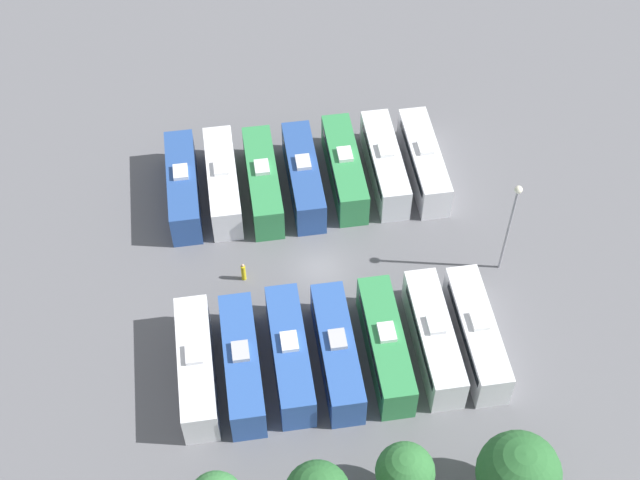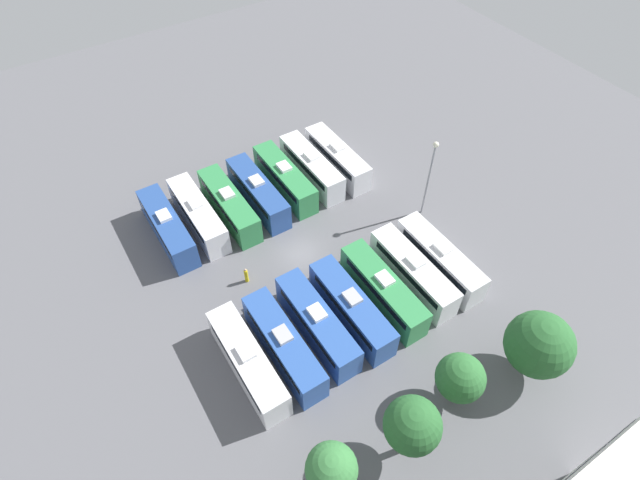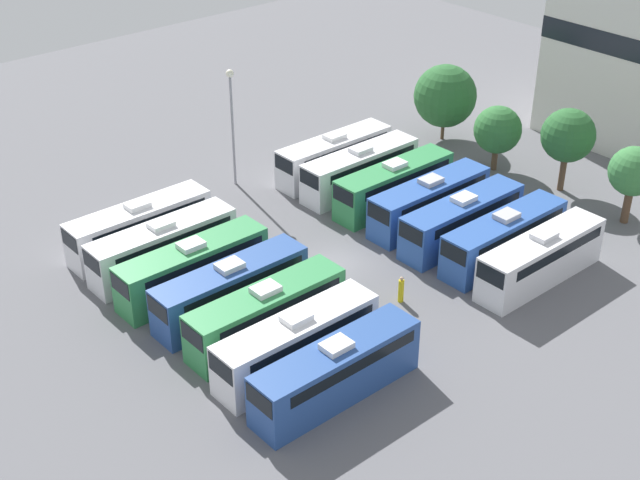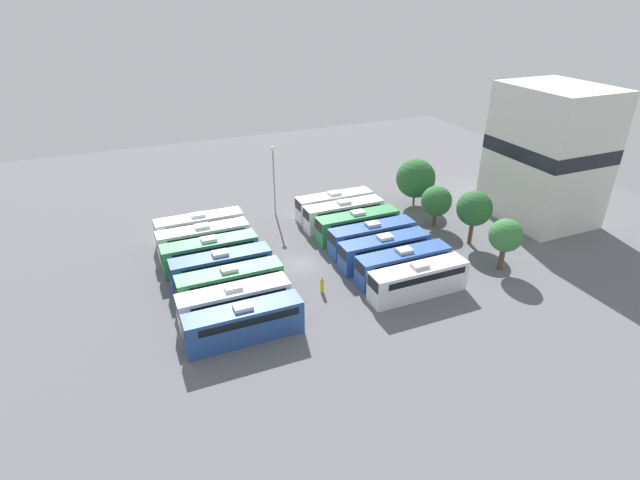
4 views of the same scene
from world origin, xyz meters
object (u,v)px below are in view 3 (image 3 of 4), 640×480
at_px(bus_2, 193,267).
at_px(bus_11, 462,219).
at_px(bus_5, 297,341).
at_px(bus_8, 360,169).
at_px(bus_4, 267,312).
at_px(depot_building, 640,39).
at_px(bus_3, 231,288).
at_px(bus_13, 541,257).
at_px(light_pole, 232,110).
at_px(tree_1, 498,130).
at_px(bus_10, 430,200).
at_px(bus_9, 394,184).
at_px(worker_person, 401,290).
at_px(bus_0, 140,226).
at_px(tree_0, 445,96).
at_px(bus_12, 504,237).
at_px(tree_3, 634,172).
at_px(bus_1, 164,245).
at_px(tree_2, 568,136).
at_px(bus_6, 337,370).
at_px(bus_7, 335,155).

bearing_deg(bus_2, bus_11, 68.52).
height_order(bus_5, bus_8, same).
distance_m(bus_2, bus_4, 7.08).
xyz_separation_m(bus_5, depot_building, (-6.60, 42.86, 6.89)).
relative_size(bus_3, depot_building, 0.60).
relative_size(bus_13, light_pole, 1.09).
bearing_deg(tree_1, bus_10, -76.05).
relative_size(bus_9, worker_person, 5.65).
relative_size(bus_0, worker_person, 5.65).
relative_size(bus_4, tree_0, 1.54).
bearing_deg(bus_12, tree_3, 77.18).
bearing_deg(bus_10, bus_0, -120.33).
height_order(bus_1, bus_8, same).
distance_m(bus_1, tree_3, 33.43).
xyz_separation_m(bus_9, tree_2, (6.74, 11.71, 2.82)).
height_order(tree_2, depot_building, depot_building).
bearing_deg(tree_3, light_pole, -142.86).
bearing_deg(bus_9, bus_10, 1.01).
distance_m(bus_13, tree_2, 14.10).
relative_size(light_pole, tree_3, 1.60).
bearing_deg(bus_4, bus_13, 68.96).
bearing_deg(bus_1, tree_0, 94.73).
xyz_separation_m(worker_person, tree_3, (3.38, 19.83, 3.22)).
height_order(bus_6, bus_7, same).
distance_m(bus_9, worker_person, 13.08).
distance_m(bus_0, bus_9, 19.10).
bearing_deg(bus_8, bus_0, -100.51).
bearing_deg(tree_2, bus_0, -114.78).
distance_m(bus_2, bus_11, 19.09).
distance_m(bus_2, bus_3, 3.62).
relative_size(bus_9, depot_building, 0.60).
distance_m(bus_9, bus_12, 10.47).
relative_size(bus_11, tree_3, 1.75).
relative_size(bus_7, bus_10, 1.00).
relative_size(bus_7, bus_8, 1.00).
distance_m(tree_0, tree_3, 18.99).
distance_m(bus_10, worker_person, 10.80).
height_order(bus_13, worker_person, bus_13).
relative_size(bus_8, bus_13, 1.00).
distance_m(bus_3, depot_building, 43.04).
distance_m(bus_3, tree_2, 29.63).
height_order(bus_4, tree_0, tree_0).
height_order(bus_7, tree_1, tree_1).
bearing_deg(worker_person, bus_12, 84.27).
bearing_deg(bus_8, bus_12, 0.68).
height_order(bus_7, bus_11, same).
height_order(bus_4, tree_3, tree_3).
bearing_deg(bus_6, bus_10, 119.37).
bearing_deg(bus_7, depot_building, 66.90).
height_order(bus_10, light_pole, light_pole).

